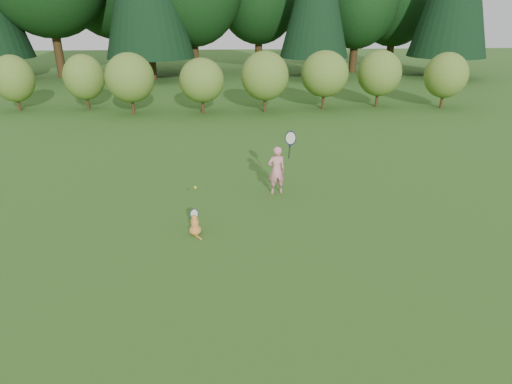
{
  "coord_description": "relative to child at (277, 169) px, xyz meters",
  "views": [
    {
      "loc": [
        -0.4,
        -8.12,
        4.48
      ],
      "look_at": [
        0.2,
        0.8,
        0.7
      ],
      "focal_mm": 30.0,
      "sensor_mm": 36.0,
      "label": 1
    }
  ],
  "objects": [
    {
      "name": "shrub_row",
      "position": [
        -0.86,
        10.64,
        0.72
      ],
      "size": [
        28.0,
        3.0,
        2.8
      ],
      "primitive_type": null,
      "color": "#496E22",
      "rests_on": "ground"
    },
    {
      "name": "child",
      "position": [
        0.0,
        0.0,
        0.0
      ],
      "size": [
        0.75,
        0.5,
        1.93
      ],
      "rotation": [
        0.0,
        0.0,
        3.32
      ],
      "color": "pink",
      "rests_on": "ground"
    },
    {
      "name": "cat",
      "position": [
        -2.03,
        -2.14,
        -0.45
      ],
      "size": [
        0.35,
        0.62,
        0.61
      ],
      "rotation": [
        0.0,
        0.0,
        0.12
      ],
      "color": "orange",
      "rests_on": "ground"
    },
    {
      "name": "ground",
      "position": [
        -0.86,
        -2.36,
        -0.68
      ],
      "size": [
        100.0,
        100.0,
        0.0
      ],
      "primitive_type": "plane",
      "color": "#1F4E16",
      "rests_on": "ground"
    },
    {
      "name": "tennis_ball",
      "position": [
        -2.04,
        -1.38,
        0.1
      ],
      "size": [
        0.07,
        0.07,
        0.07
      ],
      "color": "#D2E51A",
      "rests_on": "ground"
    }
  ]
}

